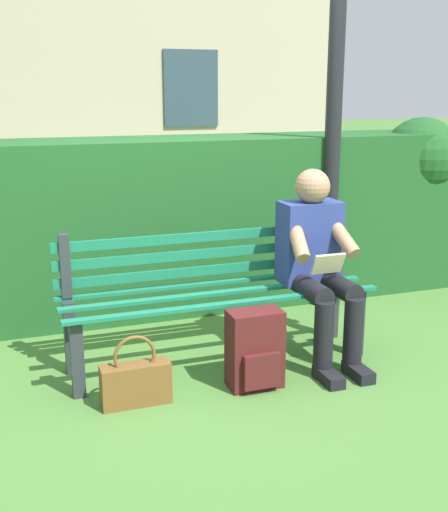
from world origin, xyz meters
TOP-DOWN VIEW (x-y plane):
  - ground at (0.00, 0.00)m, footprint 60.00×60.00m
  - park_bench at (0.00, -0.08)m, footprint 1.94×0.49m
  - person_seated at (-0.62, 0.10)m, footprint 0.44×0.73m
  - hedge_backdrop at (-0.32, -1.21)m, footprint 6.43×0.81m
  - building_facade at (0.65, -8.32)m, footprint 9.95×3.32m
  - backpack at (-0.09, 0.38)m, footprint 0.31×0.25m
  - handbag at (0.61, 0.36)m, footprint 0.38×0.13m
  - lamp_post at (-1.20, -0.82)m, footprint 0.27×0.27m

SIDE VIEW (x-z plane):
  - ground at x=0.00m, z-range 0.00..0.00m
  - handbag at x=0.61m, z-range -0.07..0.33m
  - backpack at x=-0.09m, z-range -0.01..0.45m
  - park_bench at x=0.00m, z-range 0.03..0.89m
  - person_seated at x=-0.62m, z-range 0.04..1.25m
  - hedge_backdrop at x=-0.32m, z-range -0.03..1.42m
  - lamp_post at x=-1.20m, z-range 0.24..3.43m
  - building_facade at x=0.65m, z-range 0.00..6.05m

